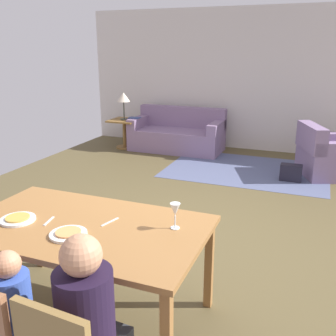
{
  "coord_description": "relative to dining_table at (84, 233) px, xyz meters",
  "views": [
    {
      "loc": [
        1.18,
        -3.57,
        1.96
      ],
      "look_at": [
        -0.11,
        -0.27,
        0.85
      ],
      "focal_mm": 41.3,
      "sensor_mm": 36.0,
      "label": 1
    }
  ],
  "objects": [
    {
      "name": "book_lower",
      "position": [
        -1.94,
        4.74,
        -0.1
      ],
      "size": [
        0.22,
        0.16,
        0.03
      ],
      "primitive_type": "cube",
      "color": "maroon",
      "rests_on": "side_table"
    },
    {
      "name": "pizza_near_child",
      "position": [
        0.0,
        -0.18,
        0.09
      ],
      "size": [
        0.17,
        0.17,
        0.01
      ],
      "primitive_type": "cylinder",
      "color": "#E69753",
      "rests_on": "plate_near_child"
    },
    {
      "name": "dining_table",
      "position": [
        0.0,
        0.0,
        0.0
      ],
      "size": [
        1.74,
        1.01,
        0.76
      ],
      "color": "olive",
      "rests_on": "ground_plane"
    },
    {
      "name": "armchair",
      "position": [
        1.67,
        4.29,
        -0.37
      ],
      "size": [
        1.11,
        1.11,
        0.82
      ],
      "color": "gray",
      "rests_on": "ground_plane"
    },
    {
      "name": "side_table",
      "position": [
        -2.15,
        4.71,
        -0.31
      ],
      "size": [
        0.56,
        0.56,
        0.58
      ],
      "color": "brown",
      "rests_on": "ground_plane"
    },
    {
      "name": "person_child",
      "position": [
        -0.0,
        -0.69,
        -0.26
      ],
      "size": [
        0.22,
        0.29,
        0.92
      ],
      "color": "#2F2B49",
      "rests_on": "ground_plane"
    },
    {
      "name": "book_upper",
      "position": [
        -1.93,
        4.73,
        -0.07
      ],
      "size": [
        0.22,
        0.16,
        0.03
      ],
      "primitive_type": "cube",
      "color": "#37487F",
      "rests_on": "book_lower"
    },
    {
      "name": "fork",
      "position": [
        -0.26,
        -0.05,
        0.07
      ],
      "size": [
        0.05,
        0.15,
        0.01
      ],
      "primitive_type": "cube",
      "rotation": [
        0.0,
        0.0,
        0.2
      ],
      "color": "silver",
      "rests_on": "dining_table"
    },
    {
      "name": "plate_near_child",
      "position": [
        0.0,
        -0.18,
        0.08
      ],
      "size": [
        0.25,
        0.25,
        0.02
      ],
      "primitive_type": "cylinder",
      "color": "silver",
      "rests_on": "dining_table"
    },
    {
      "name": "plate_near_man",
      "position": [
        -0.48,
        -0.12,
        0.08
      ],
      "size": [
        0.25,
        0.25,
        0.02
      ],
      "primitive_type": "cylinder",
      "color": "silver",
      "rests_on": "dining_table"
    },
    {
      "name": "couch",
      "position": [
        -1.1,
        4.97,
        -0.39
      ],
      "size": [
        1.79,
        0.86,
        0.82
      ],
      "color": "gray",
      "rests_on": "ground_plane"
    },
    {
      "name": "ground_plane",
      "position": [
        0.29,
        2.2,
        -0.7
      ],
      "size": [
        6.94,
        6.67,
        0.02
      ],
      "primitive_type": "cube",
      "color": "brown"
    },
    {
      "name": "table_lamp",
      "position": [
        -2.15,
        4.71,
        0.32
      ],
      "size": [
        0.26,
        0.26,
        0.54
      ],
      "color": "#404437",
      "rests_on": "side_table"
    },
    {
      "name": "handbag",
      "position": [
        1.17,
        3.81,
        -0.56
      ],
      "size": [
        0.32,
        0.16,
        0.26
      ],
      "primitive_type": "cube",
      "color": "black",
      "rests_on": "ground_plane"
    },
    {
      "name": "back_wall",
      "position": [
        0.29,
        5.58,
        0.66
      ],
      "size": [
        6.94,
        0.1,
        2.7
      ],
      "primitive_type": "cube",
      "color": "silver",
      "rests_on": "ground_plane"
    },
    {
      "name": "area_rug",
      "position": [
        0.44,
        4.11,
        -0.69
      ],
      "size": [
        2.6,
        1.8,
        0.01
      ],
      "primitive_type": "cube",
      "color": "slate",
      "rests_on": "ground_plane"
    },
    {
      "name": "knife",
      "position": [
        0.16,
        0.1,
        0.07
      ],
      "size": [
        0.06,
        0.17,
        0.01
      ],
      "primitive_type": "cube",
      "rotation": [
        0.0,
        0.0,
        -0.27
      ],
      "color": "silver",
      "rests_on": "dining_table"
    },
    {
      "name": "pizza_near_man",
      "position": [
        -0.48,
        -0.12,
        0.09
      ],
      "size": [
        0.17,
        0.17,
        0.01
      ],
      "primitive_type": "cylinder",
      "color": "gold",
      "rests_on": "plate_near_man"
    },
    {
      "name": "person_woman",
      "position": [
        0.48,
        -0.69,
        -0.18
      ],
      "size": [
        0.3,
        0.41,
        1.11
      ],
      "color": "#35393F",
      "rests_on": "ground_plane"
    },
    {
      "name": "wine_glass",
      "position": [
        0.63,
        0.18,
        0.2
      ],
      "size": [
        0.07,
        0.07,
        0.19
      ],
      "color": "silver",
      "rests_on": "dining_table"
    }
  ]
}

